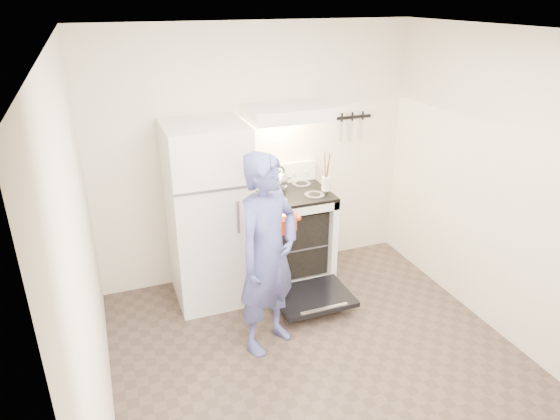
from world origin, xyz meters
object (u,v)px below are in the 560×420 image
object	(u,v)px
refrigerator	(209,215)
dutch_oven	(282,222)
stove_body	(289,238)
person	(268,255)
tea_kettle	(279,179)

from	to	relation	value
refrigerator	dutch_oven	bearing A→B (deg)	-43.89
stove_body	person	xyz separation A→B (m)	(-0.55, -0.92, 0.38)
stove_body	tea_kettle	xyz separation A→B (m)	(-0.08, 0.07, 0.61)
tea_kettle	dutch_oven	xyz separation A→B (m)	(-0.20, -0.61, -0.17)
person	stove_body	bearing A→B (deg)	29.96
stove_body	person	size ratio (longest dim) A/B	0.55
stove_body	dutch_oven	distance (m)	0.75
refrigerator	dutch_oven	distance (m)	0.73
dutch_oven	tea_kettle	bearing A→B (deg)	71.49
dutch_oven	stove_body	bearing A→B (deg)	61.94
refrigerator	tea_kettle	xyz separation A→B (m)	(0.73, 0.10, 0.22)
refrigerator	tea_kettle	bearing A→B (deg)	7.77
refrigerator	stove_body	world-z (taller)	refrigerator
tea_kettle	stove_body	bearing A→B (deg)	-42.87
person	dutch_oven	bearing A→B (deg)	26.35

